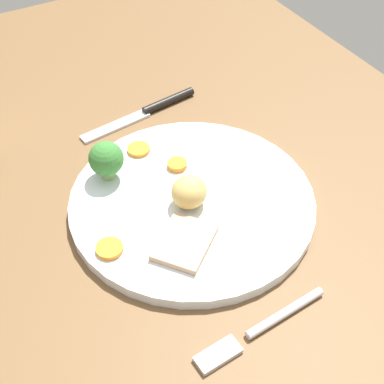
{
  "coord_description": "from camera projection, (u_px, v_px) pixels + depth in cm",
  "views": [
    {
      "loc": [
        -39.17,
        20.52,
        51.61
      ],
      "look_at": [
        0.61,
        -1.82,
        6.0
      ],
      "focal_mm": 51.62,
      "sensor_mm": 36.0,
      "label": 1
    }
  ],
  "objects": [
    {
      "name": "dining_table",
      "position": [
        181.0,
        225.0,
        0.66
      ],
      "size": [
        120.0,
        84.0,
        3.6
      ],
      "primitive_type": "cube",
      "color": "brown",
      "rests_on": "ground"
    },
    {
      "name": "dinner_plate",
      "position": [
        192.0,
        202.0,
        0.66
      ],
      "size": [
        29.14,
        29.14,
        1.4
      ],
      "primitive_type": "cylinder",
      "color": "white",
      "rests_on": "dining_table"
    },
    {
      "name": "meat_slice_main",
      "position": [
        185.0,
        242.0,
        0.6
      ],
      "size": [
        8.52,
        8.77,
        0.8
      ],
      "primitive_type": "cube",
      "rotation": [
        0.0,
        0.0,
        2.24
      ],
      "color": "tan",
      "rests_on": "dinner_plate"
    },
    {
      "name": "roast_potato_left",
      "position": [
        190.0,
        192.0,
        0.63
      ],
      "size": [
        5.82,
        5.9,
        3.84
      ],
      "primitive_type": "ellipsoid",
      "rotation": [
        0.0,
        0.0,
        5.31
      ],
      "color": "#D8B260",
      "rests_on": "dinner_plate"
    },
    {
      "name": "carrot_coin_front",
      "position": [
        109.0,
        249.0,
        0.59
      ],
      "size": [
        2.98,
        2.98,
        0.58
      ],
      "primitive_type": "cylinder",
      "color": "orange",
      "rests_on": "dinner_plate"
    },
    {
      "name": "carrot_coin_back",
      "position": [
        177.0,
        165.0,
        0.69
      ],
      "size": [
        2.47,
        2.47,
        0.69
      ],
      "primitive_type": "cylinder",
      "color": "orange",
      "rests_on": "dinner_plate"
    },
    {
      "name": "carrot_coin_side",
      "position": [
        136.0,
        150.0,
        0.71
      ],
      "size": [
        2.92,
        2.92,
        0.51
      ],
      "primitive_type": "cylinder",
      "color": "orange",
      "rests_on": "dinner_plate"
    },
    {
      "name": "broccoli_floret",
      "position": [
        106.0,
        159.0,
        0.66
      ],
      "size": [
        4.25,
        4.25,
        5.02
      ],
      "color": "#8CB766",
      "rests_on": "dinner_plate"
    },
    {
      "name": "fork",
      "position": [
        258.0,
        329.0,
        0.54
      ],
      "size": [
        2.52,
        15.31,
        0.9
      ],
      "rotation": [
        0.0,
        0.0,
        1.64
      ],
      "color": "silver",
      "rests_on": "dining_table"
    },
    {
      "name": "knife",
      "position": [
        150.0,
        110.0,
        0.79
      ],
      "size": [
        3.84,
        18.53,
        1.2
      ],
      "rotation": [
        0.0,
        0.0,
        1.7
      ],
      "color": "black",
      "rests_on": "dining_table"
    }
  ]
}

